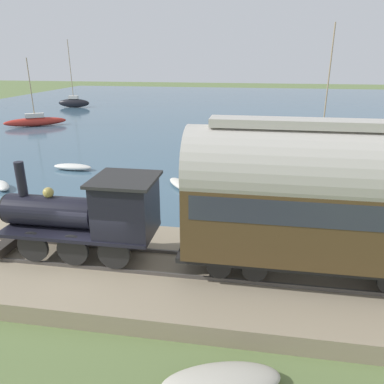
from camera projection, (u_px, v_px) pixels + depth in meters
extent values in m
plane|color=#607542|center=(101.00, 278.00, 12.93)|extent=(200.00, 200.00, 0.00)
cube|color=#426075|center=(219.00, 110.00, 53.28)|extent=(80.00, 80.00, 0.01)
cube|color=gray|center=(104.00, 266.00, 13.13)|extent=(5.81, 56.00, 0.59)
cube|color=#4C4742|center=(95.00, 268.00, 12.34)|extent=(0.07, 54.88, 0.12)
cube|color=#4C4742|center=(111.00, 247.00, 13.68)|extent=(0.07, 54.88, 0.12)
cylinder|color=black|center=(114.00, 254.00, 12.03)|extent=(0.12, 1.07, 1.07)
cylinder|color=black|center=(128.00, 234.00, 13.37)|extent=(0.12, 1.07, 1.07)
cylinder|color=black|center=(73.00, 250.00, 12.24)|extent=(0.12, 1.07, 1.07)
cylinder|color=black|center=(91.00, 231.00, 13.58)|extent=(0.12, 1.07, 1.07)
cylinder|color=black|center=(33.00, 247.00, 12.46)|extent=(0.12, 1.07, 1.07)
cylinder|color=black|center=(55.00, 228.00, 13.80)|extent=(0.12, 1.07, 1.07)
cube|color=black|center=(81.00, 229.00, 12.76)|extent=(1.94, 5.13, 0.12)
cylinder|color=black|center=(51.00, 211.00, 12.72)|extent=(1.06, 3.08, 1.06)
cylinder|color=black|center=(9.00, 208.00, 12.96)|extent=(1.00, 0.08, 1.00)
cylinder|color=black|center=(21.00, 179.00, 12.48)|extent=(0.31, 0.31, 1.16)
sphere|color=tan|center=(48.00, 193.00, 12.49)|extent=(0.36, 0.36, 0.36)
cube|color=black|center=(126.00, 206.00, 12.19)|extent=(1.84, 1.80, 1.76)
cube|color=#282828|center=(124.00, 179.00, 11.87)|extent=(2.04, 2.04, 0.10)
cube|color=#2D2823|center=(10.00, 243.00, 13.47)|extent=(1.74, 0.44, 0.32)
cylinder|color=black|center=(376.00, 257.00, 12.14)|extent=(0.12, 0.76, 0.76)
cylinder|color=black|center=(254.00, 270.00, 11.40)|extent=(0.12, 0.76, 0.76)
cylinder|color=black|center=(255.00, 248.00, 12.74)|extent=(0.12, 0.76, 0.76)
cylinder|color=black|center=(219.00, 267.00, 11.56)|extent=(0.12, 0.76, 0.76)
cylinder|color=black|center=(223.00, 245.00, 12.90)|extent=(0.12, 0.76, 0.76)
cube|color=black|center=(318.00, 255.00, 11.67)|extent=(2.18, 8.67, 0.16)
cube|color=#4C381E|center=(324.00, 214.00, 11.19)|extent=(2.43, 8.32, 2.59)
cube|color=#2D333D|center=(326.00, 200.00, 11.04)|extent=(2.46, 7.80, 0.73)
cylinder|color=#B2ADA3|center=(329.00, 173.00, 10.75)|extent=(2.55, 8.32, 2.55)
cube|color=#B2ADA3|center=(336.00, 124.00, 10.27)|extent=(0.85, 6.93, 0.24)
ellipsoid|color=#B72D23|center=(35.00, 122.00, 40.81)|extent=(4.39, 5.98, 0.92)
cylinder|color=#9E8460|center=(31.00, 88.00, 39.60)|extent=(0.10, 0.10, 6.14)
cube|color=silver|center=(35.00, 115.00, 40.58)|extent=(1.59, 1.97, 0.45)
ellipsoid|color=#335199|center=(321.00, 146.00, 29.12)|extent=(2.69, 5.61, 1.31)
cylinder|color=#9E8460|center=(328.00, 82.00, 27.50)|extent=(0.10, 0.10, 8.15)
ellipsoid|color=black|center=(74.00, 103.00, 55.66)|extent=(1.52, 4.71, 1.24)
cylinder|color=#9E8460|center=(70.00, 70.00, 54.04)|extent=(0.10, 0.10, 8.19)
cube|color=silver|center=(73.00, 97.00, 55.37)|extent=(0.78, 1.45, 0.45)
ellipsoid|color=#B7B2A3|center=(42.00, 209.00, 18.19)|extent=(2.27, 1.88, 0.44)
ellipsoid|color=silver|center=(73.00, 167.00, 25.15)|extent=(0.90, 2.70, 0.41)
ellipsoid|color=beige|center=(182.00, 185.00, 21.74)|extent=(2.67, 2.29, 0.36)
ellipsoid|color=silver|center=(2.00, 186.00, 21.51)|extent=(1.80, 1.83, 0.41)
ellipsoid|color=#B7B2A3|center=(221.00, 382.00, 8.56)|extent=(1.88, 3.00, 0.44)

